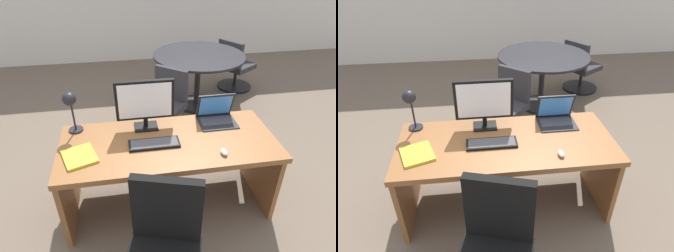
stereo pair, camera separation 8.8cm
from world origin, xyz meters
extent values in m
plane|color=#6B5B4C|center=(0.00, 1.50, 0.00)|extent=(12.00, 12.00, 0.00)
cube|color=brown|center=(0.00, 0.00, 0.70)|extent=(1.74, 0.75, 0.05)
cube|color=brown|center=(-0.85, 0.00, 0.34)|extent=(0.04, 0.66, 0.68)
cube|color=brown|center=(0.85, 0.00, 0.34)|extent=(0.04, 0.66, 0.68)
cube|color=brown|center=(0.00, 0.28, 0.37)|extent=(1.53, 0.02, 0.47)
cube|color=black|center=(-0.16, 0.24, 0.73)|extent=(0.20, 0.16, 0.01)
cube|color=black|center=(-0.16, 0.25, 0.78)|extent=(0.04, 0.02, 0.08)
cube|color=black|center=(-0.16, 0.24, 0.99)|extent=(0.48, 0.04, 0.34)
cube|color=white|center=(-0.16, 0.22, 0.99)|extent=(0.44, 0.00, 0.30)
cube|color=black|center=(0.47, 0.21, 0.73)|extent=(0.33, 0.26, 0.01)
cube|color=#38383D|center=(0.47, 0.22, 0.73)|extent=(0.28, 0.14, 0.00)
cube|color=black|center=(0.47, 0.30, 0.85)|extent=(0.33, 0.08, 0.24)
cube|color=#3F8CEA|center=(0.47, 0.29, 0.85)|extent=(0.29, 0.06, 0.20)
cube|color=black|center=(-0.12, -0.03, 0.73)|extent=(0.40, 0.14, 0.02)
cube|color=#47474C|center=(-0.12, -0.03, 0.74)|extent=(0.37, 0.12, 0.00)
ellipsoid|color=silver|center=(0.38, -0.24, 0.74)|extent=(0.05, 0.09, 0.04)
cylinder|color=black|center=(-0.75, 0.29, 0.73)|extent=(0.12, 0.12, 0.01)
cylinder|color=black|center=(-0.75, 0.29, 0.87)|extent=(0.02, 0.02, 0.26)
sphere|color=black|center=(-0.75, 0.26, 1.04)|extent=(0.11, 0.11, 0.11)
cube|color=yellow|center=(-0.69, -0.10, 0.73)|extent=(0.30, 0.31, 0.02)
cube|color=black|center=(-0.13, -0.67, 0.70)|extent=(0.44, 0.18, 0.48)
cylinder|color=black|center=(0.74, 1.86, 0.02)|extent=(0.57, 0.57, 0.04)
cylinder|color=black|center=(0.74, 1.86, 0.40)|extent=(0.08, 0.08, 0.72)
cylinder|color=black|center=(0.74, 1.86, 0.77)|extent=(1.26, 1.26, 0.03)
cylinder|color=black|center=(1.53, 2.38, 0.02)|extent=(0.56, 0.56, 0.04)
cylinder|color=black|center=(1.53, 2.38, 0.19)|extent=(0.05, 0.05, 0.30)
cube|color=#2D2D33|center=(1.53, 2.38, 0.38)|extent=(0.64, 0.64, 0.08)
cube|color=#2D2D33|center=(1.35, 2.26, 0.62)|extent=(0.29, 0.40, 0.40)
cylinder|color=black|center=(0.11, 1.15, 0.02)|extent=(0.56, 0.56, 0.04)
cylinder|color=black|center=(0.11, 1.15, 0.20)|extent=(0.05, 0.05, 0.31)
cube|color=#2D2D33|center=(0.11, 1.15, 0.39)|extent=(0.65, 0.65, 0.08)
cube|color=#2D2D33|center=(0.25, 1.31, 0.63)|extent=(0.37, 0.33, 0.40)
camera|label=1|loc=(-0.32, -1.87, 2.07)|focal=30.81mm
camera|label=2|loc=(-0.23, -1.88, 2.07)|focal=30.81mm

